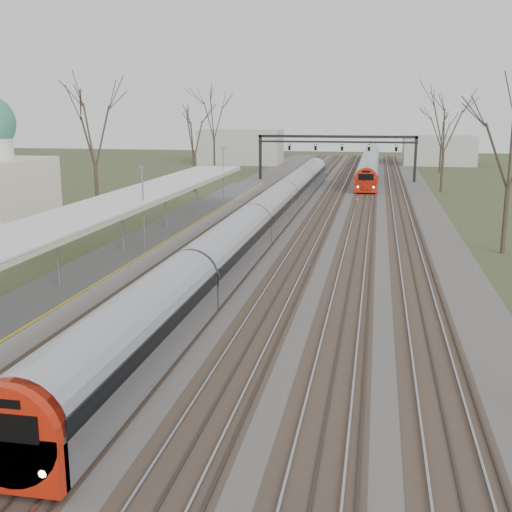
{
  "coord_description": "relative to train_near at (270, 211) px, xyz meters",
  "views": [
    {
      "loc": [
        5.72,
        -1.4,
        9.18
      ],
      "look_at": [
        -0.17,
        29.76,
        2.0
      ],
      "focal_mm": 45.0,
      "sensor_mm": 36.0,
      "label": 1
    }
  ],
  "objects": [
    {
      "name": "signal_gantry",
      "position": [
        2.79,
        36.74,
        3.43
      ],
      "size": [
        21.0,
        0.59,
        6.08
      ],
      "color": "black",
      "rests_on": "ground"
    },
    {
      "name": "track_bed",
      "position": [
        2.76,
        6.75,
        -1.42
      ],
      "size": [
        24.0,
        160.0,
        0.22
      ],
      "color": "#474442",
      "rests_on": "ground"
    },
    {
      "name": "tree_east_far",
      "position": [
        16.5,
        -6.25,
        5.81
      ],
      "size": [
        5.0,
        5.0,
        10.3
      ],
      "color": "#2D231C",
      "rests_on": "ground"
    },
    {
      "name": "canopy",
      "position": [
        -6.55,
        -15.26,
        2.45
      ],
      "size": [
        4.1,
        50.0,
        3.11
      ],
      "color": "slate",
      "rests_on": "platform"
    },
    {
      "name": "train_far",
      "position": [
        7.0,
        52.44,
        0.0
      ],
      "size": [
        2.62,
        60.21,
        3.05
      ],
      "color": "#A8ABB3",
      "rests_on": "ground"
    },
    {
      "name": "train_near",
      "position": [
        0.0,
        0.0,
        0.0
      ],
      "size": [
        2.62,
        75.21,
        3.05
      ],
      "color": "#A8ABB3",
      "rests_on": "ground"
    },
    {
      "name": "tree_west_far",
      "position": [
        -14.5,
        -0.25,
        6.54
      ],
      "size": [
        5.5,
        5.5,
        11.33
      ],
      "color": "#2D231C",
      "rests_on": "ground"
    },
    {
      "name": "platform",
      "position": [
        -6.55,
        -10.75,
        -0.98
      ],
      "size": [
        3.5,
        69.0,
        1.0
      ],
      "primitive_type": "cube",
      "color": "#9E9B93",
      "rests_on": "ground"
    }
  ]
}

